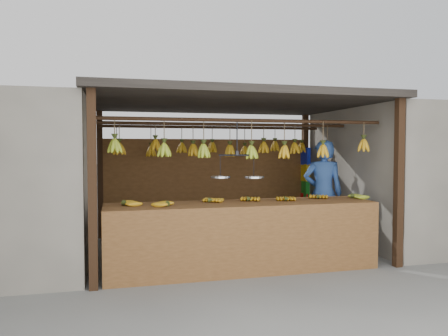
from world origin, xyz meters
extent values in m
plane|color=#5B5B57|center=(0.00, 0.00, 0.00)|extent=(80.00, 80.00, 0.00)
cube|color=black|center=(-2.00, -1.50, 1.15)|extent=(0.10, 0.10, 2.30)
cube|color=black|center=(2.00, -1.50, 1.15)|extent=(0.10, 0.10, 2.30)
cube|color=black|center=(-2.00, 1.50, 1.15)|extent=(0.10, 0.10, 2.30)
cube|color=black|center=(2.00, 1.50, 1.15)|extent=(0.10, 0.10, 2.30)
cube|color=black|center=(0.00, 0.00, 2.35)|extent=(4.30, 3.30, 0.10)
cylinder|color=black|center=(0.00, -1.00, 2.00)|extent=(4.00, 0.05, 0.05)
cylinder|color=black|center=(0.00, 0.00, 2.00)|extent=(4.00, 0.05, 0.05)
cylinder|color=black|center=(0.00, 1.00, 2.00)|extent=(4.00, 0.05, 0.05)
cube|color=brown|center=(0.00, 1.50, 0.90)|extent=(4.00, 0.06, 1.80)
cube|color=slate|center=(3.60, 0.00, 1.15)|extent=(3.00, 3.00, 2.30)
cube|color=brown|center=(-0.11, -1.10, 0.86)|extent=(3.59, 0.80, 0.08)
cube|color=brown|center=(-0.11, -1.50, 0.45)|extent=(3.59, 0.04, 0.90)
cube|color=black|center=(-1.81, -1.45, 0.41)|extent=(0.07, 0.07, 0.82)
cube|color=black|center=(1.58, -1.45, 0.41)|extent=(0.07, 0.07, 0.82)
cube|color=black|center=(-1.81, -0.75, 0.41)|extent=(0.07, 0.07, 0.82)
cube|color=black|center=(1.58, -0.75, 0.41)|extent=(0.07, 0.07, 0.82)
ellipsoid|color=#C08814|center=(-1.63, -1.08, 0.93)|extent=(0.29, 0.26, 0.06)
ellipsoid|color=#C08814|center=(-1.11, -1.26, 0.93)|extent=(0.30, 0.29, 0.06)
ellipsoid|color=#C08814|center=(-0.52, -1.04, 0.93)|extent=(0.28, 0.30, 0.06)
ellipsoid|color=#C08814|center=(0.02, -1.04, 0.93)|extent=(0.26, 0.29, 0.06)
ellipsoid|color=#C08814|center=(0.51, -1.14, 0.93)|extent=(0.23, 0.27, 0.06)
ellipsoid|color=#C08814|center=(1.06, -1.00, 0.93)|extent=(0.26, 0.29, 0.06)
ellipsoid|color=#92A523|center=(1.57, -1.07, 0.93)|extent=(0.26, 0.21, 0.06)
ellipsoid|color=#92A523|center=(-1.75, -1.01, 1.66)|extent=(0.16, 0.16, 0.28)
ellipsoid|color=#92A523|center=(-1.12, -0.96, 1.60)|extent=(0.16, 0.16, 0.28)
ellipsoid|color=#92A523|center=(-0.60, -0.95, 1.59)|extent=(0.16, 0.16, 0.28)
ellipsoid|color=#92A523|center=(0.05, -1.02, 1.57)|extent=(0.16, 0.16, 0.28)
ellipsoid|color=#C08814|center=(0.55, -0.95, 1.57)|extent=(0.16, 0.16, 0.28)
ellipsoid|color=#C08814|center=(1.10, -1.03, 1.59)|extent=(0.16, 0.16, 0.28)
ellipsoid|color=#C08814|center=(1.74, -1.05, 1.67)|extent=(0.16, 0.16, 0.28)
ellipsoid|color=#C08814|center=(-1.68, 0.01, 1.62)|extent=(0.16, 0.16, 0.28)
ellipsoid|color=#C08814|center=(-1.15, 0.00, 1.67)|extent=(0.16, 0.16, 0.28)
ellipsoid|color=#C08814|center=(-0.57, 0.01, 1.60)|extent=(0.16, 0.16, 0.28)
ellipsoid|color=#C08814|center=(0.03, 0.02, 1.58)|extent=(0.16, 0.16, 0.28)
ellipsoid|color=#C08814|center=(0.58, -0.01, 1.64)|extent=(0.16, 0.16, 0.28)
ellipsoid|color=#C08814|center=(1.11, -0.03, 1.63)|extent=(0.16, 0.16, 0.28)
ellipsoid|color=#C08814|center=(1.69, -0.03, 1.58)|extent=(0.16, 0.16, 0.28)
ellipsoid|color=#C08814|center=(-1.71, 1.01, 1.63)|extent=(0.16, 0.16, 0.28)
ellipsoid|color=#C08814|center=(-1.13, 1.05, 1.57)|extent=(0.16, 0.16, 0.28)
ellipsoid|color=#C08814|center=(-0.60, 0.96, 1.63)|extent=(0.16, 0.16, 0.28)
ellipsoid|color=#C08814|center=(-0.04, 1.02, 1.64)|extent=(0.16, 0.16, 0.28)
ellipsoid|color=#C08814|center=(0.58, 1.03, 1.58)|extent=(0.16, 0.16, 0.28)
ellipsoid|color=#C08814|center=(1.14, 0.95, 1.66)|extent=(0.16, 0.16, 0.28)
ellipsoid|color=#C08814|center=(1.70, 1.00, 1.63)|extent=(0.16, 0.16, 0.28)
cylinder|color=black|center=(-0.15, -1.00, 1.77)|extent=(0.02, 0.02, 0.47)
cylinder|color=black|center=(-0.15, -1.00, 1.53)|extent=(0.48, 0.17, 0.02)
cylinder|color=silver|center=(-0.37, -0.93, 1.23)|extent=(0.27, 0.27, 0.02)
cylinder|color=silver|center=(0.07, -1.07, 1.23)|extent=(0.27, 0.27, 0.02)
imported|color=#3359A5|center=(1.60, -0.08, 0.88)|extent=(0.75, 0.62, 1.76)
cube|color=#1426BF|center=(1.94, 1.35, 1.47)|extent=(0.08, 0.26, 0.34)
cube|color=yellow|center=(1.94, 1.35, 1.14)|extent=(0.08, 0.26, 0.34)
cube|color=#199926|center=(1.94, 1.35, 0.81)|extent=(0.08, 0.26, 0.34)
cube|color=red|center=(1.94, 1.35, 0.56)|extent=(0.08, 0.26, 0.34)
camera|label=1|loc=(-1.77, -6.65, 1.62)|focal=35.00mm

